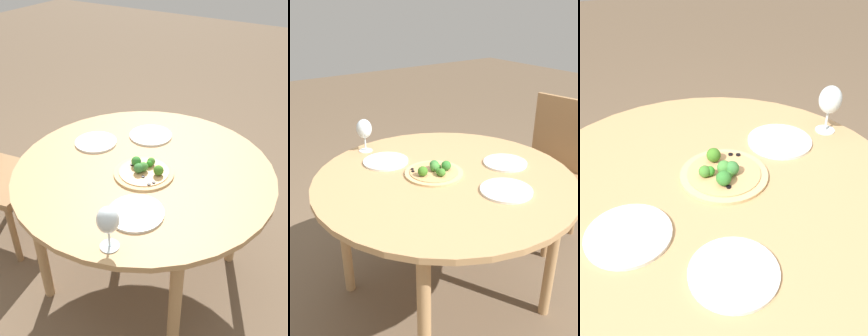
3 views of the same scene
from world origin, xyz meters
TOP-DOWN VIEW (x-y plane):
  - ground_plane at (0.00, 0.00)m, footprint 12.00×12.00m
  - dining_table at (0.00, 0.00)m, footprint 1.15×1.15m
  - pizza at (-0.03, 0.04)m, footprint 0.26×0.26m
  - wine_glass at (-0.15, 0.47)m, footprint 0.08×0.08m
  - plate_near at (0.12, -0.26)m, footprint 0.21×0.21m
  - plate_far at (0.31, -0.06)m, footprint 0.20×0.20m
  - plate_side at (-0.14, 0.28)m, footprint 0.21×0.21m

SIDE VIEW (x-z plane):
  - ground_plane at x=0.00m, z-range 0.00..0.00m
  - dining_table at x=0.00m, z-range 0.28..1.00m
  - plate_near at x=0.12m, z-range 0.71..0.72m
  - plate_far at x=0.31m, z-range 0.71..0.72m
  - plate_side at x=-0.14m, z-range 0.71..0.72m
  - pizza at x=-0.03m, z-range 0.70..0.76m
  - wine_glass at x=-0.15m, z-range 0.75..0.91m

